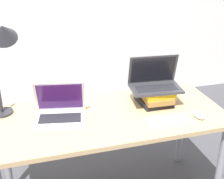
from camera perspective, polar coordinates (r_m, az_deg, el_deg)
desk at (r=2.08m, az=-0.50°, el=-6.57°), size 1.53×0.68×0.71m
laptop_left at (r=2.01m, az=-9.47°, el=-3.88°), size 0.36×0.29×0.24m
book_stack at (r=2.20m, az=7.85°, el=-1.05°), size 0.23×0.28×0.11m
laptop_on_books at (r=2.16m, az=7.82°, el=1.40°), size 0.36×0.24×0.22m
wireless_keyboard at (r=2.00m, az=9.95°, el=-5.54°), size 0.27×0.12×0.01m
mouse at (r=2.08m, az=15.62°, el=-4.53°), size 0.06×0.10×0.03m
desk_lamp at (r=1.97m, az=-19.40°, el=7.94°), size 0.23×0.20×0.64m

